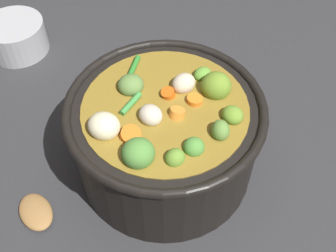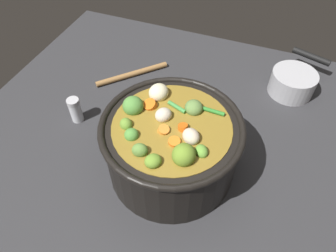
# 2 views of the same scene
# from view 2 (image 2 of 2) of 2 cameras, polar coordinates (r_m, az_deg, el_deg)

# --- Properties ---
(ground_plane) EXTENTS (1.10, 1.10, 0.00)m
(ground_plane) POSITION_cam_2_polar(r_m,az_deg,el_deg) (0.72, 0.60, -7.46)
(ground_plane) COLOR #2D2D30
(cooking_pot) EXTENTS (0.29, 0.29, 0.17)m
(cooking_pot) POSITION_cam_2_polar(r_m,az_deg,el_deg) (0.66, 0.62, -3.64)
(cooking_pot) COLOR black
(cooking_pot) RESTS_ON ground_plane
(wooden_spoon) EXTENTS (0.21, 0.21, 0.02)m
(wooden_spoon) POSITION_cam_2_polar(r_m,az_deg,el_deg) (0.90, -5.08, 7.10)
(wooden_spoon) COLOR #9B6E3E
(wooden_spoon) RESTS_ON ground_plane
(salt_shaker) EXTENTS (0.03, 0.03, 0.07)m
(salt_shaker) POSITION_cam_2_polar(r_m,az_deg,el_deg) (0.82, -16.55, 2.84)
(salt_shaker) COLOR silver
(salt_shaker) RESTS_ON ground_plane
(small_saucepan) EXTENTS (0.20, 0.15, 0.06)m
(small_saucepan) POSITION_cam_2_polar(r_m,az_deg,el_deg) (0.94, 21.86, 7.48)
(small_saucepan) COLOR #ADADB2
(small_saucepan) RESTS_ON ground_plane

